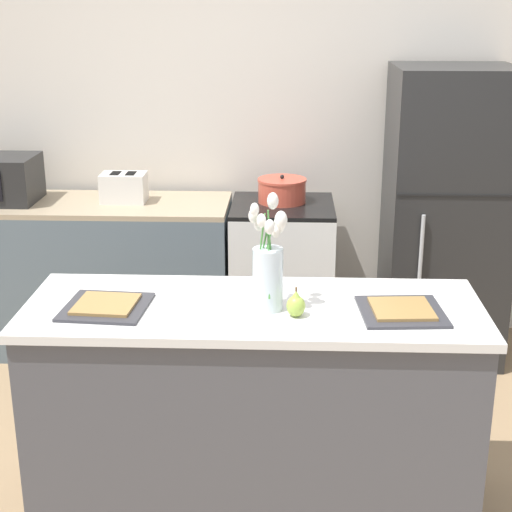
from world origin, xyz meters
TOP-DOWN VIEW (x-y plane):
  - ground_plane at (0.00, 0.00)m, footprint 10.00×10.00m
  - back_wall at (0.00, 2.00)m, footprint 5.20×0.08m
  - kitchen_island at (0.00, 0.00)m, footprint 1.80×0.66m
  - back_counter at (-1.06, 1.60)m, footprint 1.68×0.60m
  - stove_range at (0.10, 1.60)m, footprint 0.60×0.61m
  - refrigerator at (1.05, 1.60)m, footprint 0.68×0.67m
  - flower_vase at (0.06, -0.03)m, footprint 0.15×0.16m
  - pear_figurine at (0.17, -0.10)m, footprint 0.07×0.07m
  - plate_setting_left at (-0.57, -0.06)m, footprint 0.34×0.34m
  - plate_setting_right at (0.57, -0.06)m, footprint 0.34×0.34m
  - toaster at (-0.84, 1.62)m, footprint 0.28×0.18m
  - cooking_pot at (0.09, 1.65)m, footprint 0.29×0.29m

SIDE VIEW (x-z plane):
  - ground_plane at x=0.00m, z-range 0.00..0.00m
  - stove_range at x=0.10m, z-range 0.00..0.92m
  - back_counter at x=-1.06m, z-range 0.00..0.92m
  - kitchen_island at x=0.00m, z-range 0.00..0.93m
  - refrigerator at x=1.05m, z-range 0.00..1.71m
  - plate_setting_left at x=-0.57m, z-range 0.92..0.95m
  - plate_setting_right at x=0.57m, z-range 0.92..0.95m
  - pear_figurine at x=0.17m, z-range 0.91..1.03m
  - cooking_pot at x=0.09m, z-range 0.91..1.07m
  - toaster at x=-0.84m, z-range 0.92..1.09m
  - flower_vase at x=0.06m, z-range 0.87..1.32m
  - back_wall at x=0.00m, z-range 0.00..2.70m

